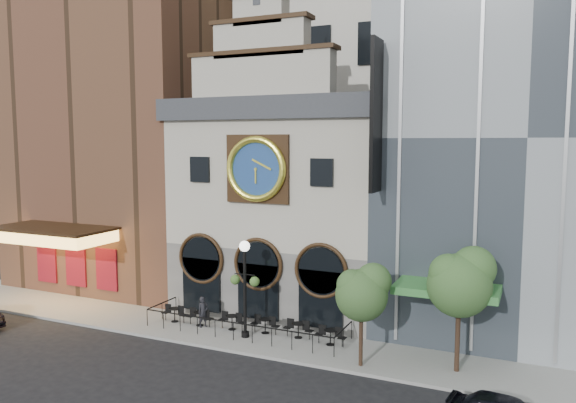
% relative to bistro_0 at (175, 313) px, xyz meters
% --- Properties ---
extents(ground, '(120.00, 120.00, 0.00)m').
position_rel_bistro_0_xyz_m(ground, '(4.36, -2.37, -0.61)').
color(ground, black).
rests_on(ground, ground).
extents(sidewalk, '(44.00, 5.00, 0.15)m').
position_rel_bistro_0_xyz_m(sidewalk, '(4.36, 0.13, -0.54)').
color(sidewalk, gray).
rests_on(sidewalk, ground).
extents(clock_building, '(12.60, 8.78, 18.65)m').
position_rel_bistro_0_xyz_m(clock_building, '(4.36, 5.46, 6.07)').
color(clock_building, '#605E5B').
rests_on(clock_building, ground).
extents(theater_building, '(14.00, 15.60, 25.00)m').
position_rel_bistro_0_xyz_m(theater_building, '(-8.64, 7.59, 11.99)').
color(theater_building, brown).
rests_on(theater_building, ground).
extents(retail_building, '(14.00, 14.40, 20.00)m').
position_rel_bistro_0_xyz_m(retail_building, '(17.36, 7.62, 9.53)').
color(retail_building, gray).
rests_on(retail_building, ground).
extents(office_tower, '(20.00, 16.00, 40.00)m').
position_rel_bistro_0_xyz_m(office_tower, '(4.36, 17.63, 19.39)').
color(office_tower, beige).
rests_on(office_tower, ground).
extents(cafe_railing, '(10.60, 2.60, 0.90)m').
position_rel_bistro_0_xyz_m(cafe_railing, '(4.36, 0.13, -0.01)').
color(cafe_railing, black).
rests_on(cafe_railing, sidewalk).
extents(bistro_0, '(1.58, 0.68, 0.90)m').
position_rel_bistro_0_xyz_m(bistro_0, '(0.00, 0.00, 0.00)').
color(bistro_0, black).
rests_on(bistro_0, sidewalk).
extents(bistro_1, '(1.58, 0.68, 0.90)m').
position_rel_bistro_0_xyz_m(bistro_1, '(1.61, 0.02, 0.00)').
color(bistro_1, black).
rests_on(bistro_1, sidewalk).
extents(bistro_2, '(1.58, 0.68, 0.90)m').
position_rel_bistro_0_xyz_m(bistro_2, '(3.52, 0.17, 0.00)').
color(bistro_2, black).
rests_on(bistro_2, sidewalk).
extents(bistro_3, '(1.58, 0.68, 0.90)m').
position_rel_bistro_0_xyz_m(bistro_3, '(5.36, 0.38, 0.00)').
color(bistro_3, black).
rests_on(bistro_3, sidewalk).
extents(bistro_4, '(1.58, 0.68, 0.90)m').
position_rel_bistro_0_xyz_m(bistro_4, '(7.18, 0.46, 0.00)').
color(bistro_4, black).
rests_on(bistro_4, sidewalk).
extents(bistro_5, '(1.58, 0.68, 0.90)m').
position_rel_bistro_0_xyz_m(bistro_5, '(8.99, 0.19, 0.00)').
color(bistro_5, black).
rests_on(bistro_5, sidewalk).
extents(pedestrian, '(0.65, 0.71, 1.63)m').
position_rel_bistro_0_xyz_m(pedestrian, '(1.91, -0.09, 0.35)').
color(pedestrian, black).
rests_on(pedestrian, sidewalk).
extents(lamppost, '(1.58, 0.56, 4.93)m').
position_rel_bistro_0_xyz_m(lamppost, '(4.68, -0.52, 2.58)').
color(lamppost, black).
rests_on(lamppost, sidewalk).
extents(tree_left, '(2.38, 2.30, 4.59)m').
position_rel_bistro_0_xyz_m(tree_left, '(11.11, -1.59, 2.90)').
color(tree_left, '#382619').
rests_on(tree_left, sidewalk).
extents(tree_right, '(2.83, 2.72, 5.45)m').
position_rel_bistro_0_xyz_m(tree_right, '(15.06, -0.45, 3.53)').
color(tree_right, '#382619').
rests_on(tree_right, sidewalk).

